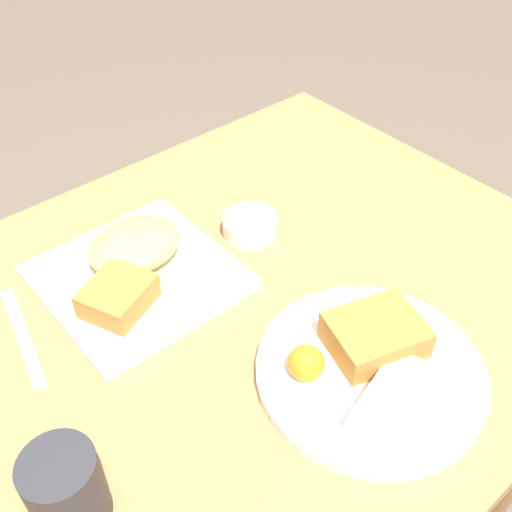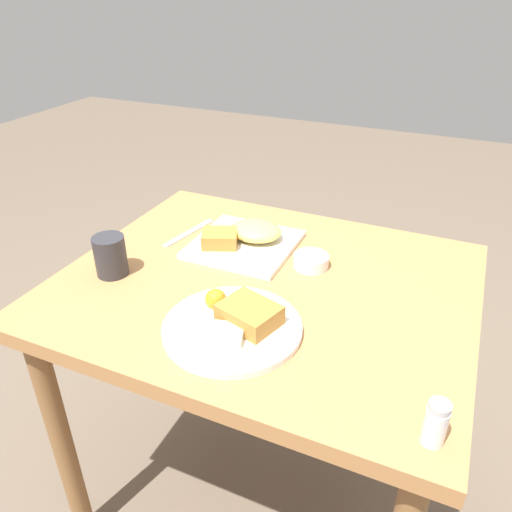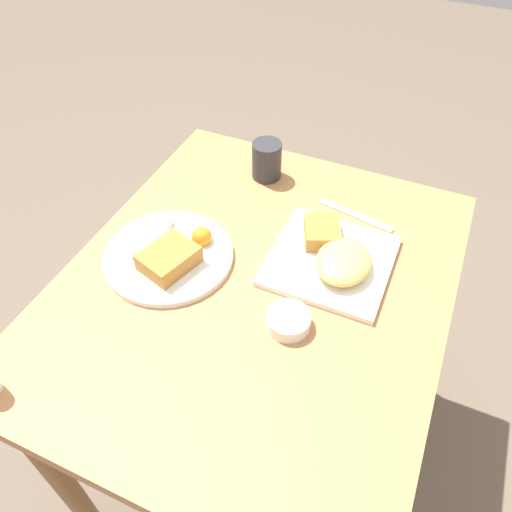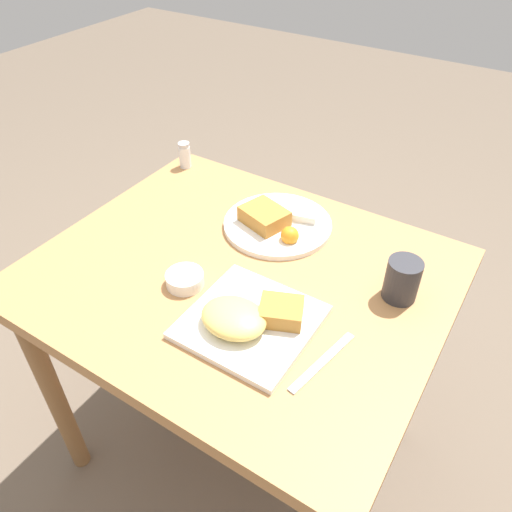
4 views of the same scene
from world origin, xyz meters
name	(u,v)px [view 1 (image 1 of 4)]	position (x,y,z in m)	size (l,w,h in m)	color
dining_table	(256,339)	(0.00, 0.00, 0.63)	(0.91, 0.76, 0.73)	#B27A47
plate_square_near	(134,267)	(0.11, -0.13, 0.75)	(0.24, 0.24, 0.06)	white
plate_oval_far	(370,364)	(-0.01, 0.19, 0.75)	(0.27, 0.27, 0.05)	white
sauce_ramekin	(250,225)	(-0.07, -0.10, 0.75)	(0.08, 0.08, 0.03)	white
butter_knife	(23,336)	(0.28, -0.13, 0.73)	(0.05, 0.18, 0.00)	silver
coffee_mug	(66,490)	(0.33, 0.11, 0.78)	(0.07, 0.07, 0.09)	#2D2D33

